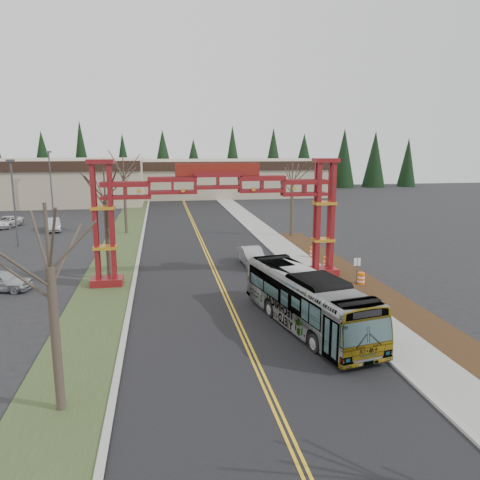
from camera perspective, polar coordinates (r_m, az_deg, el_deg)
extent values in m
plane|color=black|center=(18.48, 4.80, -20.60)|extent=(200.00, 200.00, 0.00)
cube|color=black|center=(41.52, -3.81, -2.24)|extent=(12.00, 110.00, 0.02)
cube|color=gold|center=(41.50, -3.98, -2.23)|extent=(0.12, 100.00, 0.01)
cube|color=gold|center=(41.52, -3.65, -2.21)|extent=(0.12, 100.00, 0.01)
cube|color=#A6A6A0|center=(42.54, 4.46, -1.82)|extent=(0.30, 110.00, 0.15)
cube|color=gray|center=(42.91, 6.34, -1.74)|extent=(2.60, 110.00, 0.14)
cube|color=black|center=(30.49, 18.97, -7.83)|extent=(2.60, 50.00, 0.12)
cube|color=#344723|center=(41.50, -14.88, -2.57)|extent=(4.00, 110.00, 0.08)
cube|color=#A6A6A0|center=(41.36, -12.32, -2.44)|extent=(0.30, 110.00, 0.15)
cube|color=maroon|center=(34.70, -15.89, -4.91)|extent=(2.20, 1.60, 0.60)
cube|color=maroon|center=(33.51, -17.28, 1.99)|extent=(0.28, 0.28, 8.00)
cube|color=maroon|center=(33.38, -15.41, 2.06)|extent=(0.28, 0.28, 8.00)
cube|color=maroon|center=(34.19, -17.14, 2.17)|extent=(0.28, 0.28, 8.00)
cube|color=maroon|center=(34.06, -15.30, 2.24)|extent=(0.28, 0.28, 8.00)
cube|color=gold|center=(34.10, -16.12, -0.87)|extent=(1.60, 1.10, 0.22)
cube|color=gold|center=(33.64, -16.38, 3.80)|extent=(1.60, 1.10, 0.22)
cube|color=maroon|center=(33.40, -16.68, 9.16)|extent=(1.80, 1.20, 0.30)
cube|color=maroon|center=(36.52, 9.97, -3.82)|extent=(2.20, 1.60, 0.60)
cube|color=maroon|center=(35.14, 9.55, 2.76)|extent=(0.28, 0.28, 8.00)
cube|color=maroon|center=(35.51, 11.23, 2.79)|extent=(0.28, 0.28, 8.00)
cube|color=maroon|center=(35.79, 9.18, 2.93)|extent=(0.28, 0.28, 8.00)
cube|color=maroon|center=(36.16, 10.84, 2.96)|extent=(0.28, 0.28, 8.00)
cube|color=gold|center=(35.95, 10.10, 0.02)|extent=(1.60, 1.10, 0.22)
cube|color=gold|center=(35.52, 10.26, 4.46)|extent=(1.60, 1.10, 0.22)
cube|color=maroon|center=(35.28, 10.44, 9.54)|extent=(1.80, 1.20, 0.30)
cube|color=maroon|center=(33.47, -2.73, 7.48)|extent=(16.00, 0.90, 1.00)
cube|color=maroon|center=(33.54, -2.71, 5.94)|extent=(16.00, 0.90, 0.60)
cube|color=maroon|center=(33.43, -2.74, 8.59)|extent=(6.00, 0.25, 0.90)
cube|color=tan|center=(91.13, -26.38, 6.43)|extent=(46.00, 22.00, 7.50)
cube|color=tan|center=(96.38, -1.29, 7.66)|extent=(38.00, 20.00, 7.00)
cube|color=black|center=(86.27, -0.30, 9.02)|extent=(38.00, 0.40, 1.60)
cone|color=black|center=(110.18, -23.32, 8.78)|extent=(5.60, 5.60, 13.00)
cylinder|color=#382D26|center=(110.49, -23.09, 5.83)|extent=(0.80, 0.80, 1.60)
cone|color=black|center=(108.53, -18.90, 9.06)|extent=(5.60, 5.60, 13.00)
cylinder|color=#382D26|center=(108.85, -18.71, 6.07)|extent=(0.80, 0.80, 1.60)
cone|color=black|center=(107.53, -14.37, 9.30)|extent=(5.60, 5.60, 13.00)
cylinder|color=#382D26|center=(107.85, -14.22, 6.27)|extent=(0.80, 0.80, 1.60)
cone|color=black|center=(107.20, -9.78, 9.48)|extent=(5.60, 5.60, 13.00)
cylinder|color=#382D26|center=(107.52, -9.68, 6.44)|extent=(0.80, 0.80, 1.60)
cone|color=black|center=(107.54, -5.19, 9.60)|extent=(5.60, 5.60, 13.00)
cylinder|color=#382D26|center=(107.86, -5.13, 6.58)|extent=(0.80, 0.80, 1.60)
cone|color=black|center=(108.54, -0.65, 9.66)|extent=(5.60, 5.60, 13.00)
cylinder|color=#382D26|center=(108.87, -0.64, 6.66)|extent=(0.80, 0.80, 1.60)
cone|color=black|center=(110.20, 3.79, 9.67)|extent=(5.60, 5.60, 13.00)
cylinder|color=#382D26|center=(110.52, 3.75, 6.71)|extent=(0.80, 0.80, 1.60)
cone|color=black|center=(112.47, 8.06, 9.61)|extent=(5.60, 5.60, 13.00)
cylinder|color=#382D26|center=(112.79, 7.98, 6.72)|extent=(0.80, 0.80, 1.60)
cone|color=black|center=(115.33, 12.15, 9.52)|extent=(5.60, 5.60, 13.00)
cylinder|color=#382D26|center=(115.64, 12.03, 6.69)|extent=(0.80, 0.80, 1.60)
cone|color=black|center=(118.73, 16.01, 9.38)|extent=(5.60, 5.60, 13.00)
cylinder|color=#382D26|center=(119.03, 15.86, 6.64)|extent=(0.80, 0.80, 1.60)
cone|color=black|center=(122.63, 19.64, 9.21)|extent=(5.60, 5.60, 13.00)
cylinder|color=#382D26|center=(122.91, 19.46, 6.56)|extent=(0.80, 0.80, 1.60)
imported|color=#A2A5A9|center=(25.81, 8.17, -7.30)|extent=(4.74, 11.48, 3.12)
imported|color=#A5A8AD|center=(38.97, 1.47, -2.01)|extent=(1.87, 4.64, 1.50)
imported|color=#B3B7BB|center=(36.09, -27.22, -4.43)|extent=(4.50, 2.58, 1.44)
imported|color=#AAACB2|center=(59.00, -21.87, 1.76)|extent=(2.69, 4.76, 1.49)
imported|color=white|center=(63.93, -26.51, 1.99)|extent=(3.19, 5.15, 1.33)
cylinder|color=#382D26|center=(18.71, -21.54, -11.33)|extent=(0.34, 0.34, 5.60)
cylinder|color=#382D26|center=(17.64, -22.45, 0.41)|extent=(0.13, 0.13, 2.37)
cylinder|color=#382D26|center=(35.70, -15.85, 0.11)|extent=(0.33, 0.33, 6.13)
cylinder|color=#382D26|center=(35.16, -16.21, 6.65)|extent=(0.12, 0.12, 2.24)
cylinder|color=#382D26|center=(54.20, -13.82, 4.17)|extent=(0.32, 0.32, 6.55)
cylinder|color=#382D26|center=(53.86, -14.04, 8.69)|extent=(0.12, 0.12, 2.22)
cylinder|color=#382D26|center=(51.33, 6.31, 3.69)|extent=(0.35, 0.35, 5.91)
cylinder|color=#382D26|center=(50.95, 6.41, 8.21)|extent=(0.13, 0.13, 2.42)
cylinder|color=#3F3F44|center=(50.48, -25.80, 3.87)|extent=(0.18, 0.18, 8.32)
cube|color=#3F3F44|center=(50.18, -26.22, 8.68)|extent=(0.74, 0.37, 0.23)
cylinder|color=#3F3F44|center=(75.36, -22.06, 6.49)|extent=(0.20, 0.20, 8.83)
cube|color=#3F3F44|center=(75.17, -22.32, 9.91)|extent=(0.78, 0.39, 0.25)
cylinder|color=#3F3F44|center=(34.18, 14.05, -3.81)|extent=(0.06, 0.06, 2.03)
cube|color=white|center=(34.00, 14.11, -2.60)|extent=(0.46, 0.09, 0.55)
cylinder|color=#FF620E|center=(34.51, 14.55, -4.63)|extent=(0.49, 0.49, 0.94)
cylinder|color=white|center=(34.47, 14.56, -4.40)|extent=(0.51, 0.51, 0.11)
cylinder|color=white|center=(34.55, 14.54, -4.85)|extent=(0.51, 0.51, 0.11)
cylinder|color=#FF620E|center=(38.53, 10.53, -2.76)|extent=(0.50, 0.50, 0.97)
cylinder|color=white|center=(38.50, 10.54, -2.55)|extent=(0.52, 0.52, 0.12)
cylinder|color=white|center=(38.57, 10.52, -2.97)|extent=(0.52, 0.52, 0.12)
cylinder|color=#FF620E|center=(41.75, 8.90, -1.55)|extent=(0.55, 0.55, 1.05)
cylinder|color=white|center=(41.72, 8.91, -1.34)|extent=(0.57, 0.57, 0.13)
cylinder|color=white|center=(41.79, 8.90, -1.76)|extent=(0.57, 0.57, 0.13)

